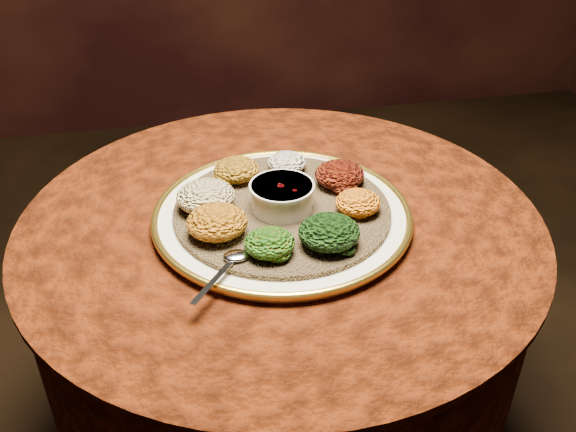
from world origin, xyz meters
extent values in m
cylinder|color=black|center=(0.00, 0.00, 0.34)|extent=(0.12, 0.12, 0.68)
cylinder|color=black|center=(0.00, 0.00, 0.70)|extent=(0.80, 0.80, 0.04)
cylinder|color=#4A1806|center=(0.00, 0.00, 0.56)|extent=(0.93, 0.93, 0.34)
cylinder|color=#4A1806|center=(0.00, 0.00, 0.73)|extent=(0.96, 0.96, 0.01)
cylinder|color=white|center=(0.00, -0.01, 0.74)|extent=(0.51, 0.51, 0.02)
torus|color=gold|center=(0.00, -0.01, 0.75)|extent=(0.47, 0.47, 0.01)
cylinder|color=brown|center=(0.00, -0.01, 0.76)|extent=(0.41, 0.41, 0.01)
cylinder|color=silver|center=(0.00, -0.01, 0.79)|extent=(0.11, 0.11, 0.05)
cylinder|color=silver|center=(0.00, -0.01, 0.81)|extent=(0.12, 0.12, 0.01)
cylinder|color=#560A04|center=(0.00, -0.01, 0.80)|extent=(0.09, 0.09, 0.01)
ellipsoid|color=silver|center=(-0.10, -0.14, 0.77)|extent=(0.04, 0.03, 0.01)
cube|color=silver|center=(-0.14, -0.20, 0.77)|extent=(0.08, 0.10, 0.00)
ellipsoid|color=white|center=(0.03, 0.12, 0.78)|extent=(0.08, 0.07, 0.04)
ellipsoid|color=black|center=(0.12, 0.05, 0.78)|extent=(0.09, 0.09, 0.05)
ellipsoid|color=#AE7D0E|center=(0.13, -0.05, 0.78)|extent=(0.08, 0.08, 0.04)
ellipsoid|color=black|center=(0.06, -0.14, 0.79)|extent=(0.10, 0.10, 0.05)
ellipsoid|color=#A52F0A|center=(-0.04, -0.14, 0.78)|extent=(0.08, 0.08, 0.04)
ellipsoid|color=#BD6B10|center=(-0.12, -0.07, 0.79)|extent=(0.10, 0.10, 0.05)
ellipsoid|color=maroon|center=(-0.13, 0.01, 0.79)|extent=(0.11, 0.10, 0.05)
ellipsoid|color=#A56713|center=(-0.07, 0.10, 0.78)|extent=(0.09, 0.08, 0.04)
camera|label=1|loc=(-0.18, -0.96, 1.39)|focal=40.00mm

